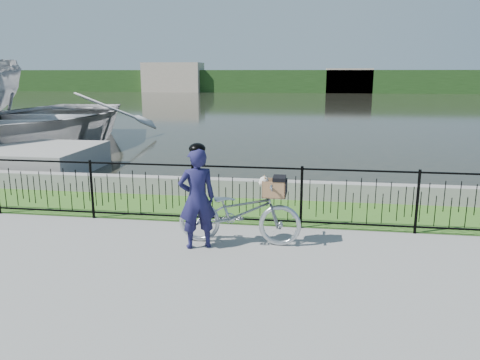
# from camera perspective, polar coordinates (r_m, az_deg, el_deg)

# --- Properties ---
(ground) EXTENTS (120.00, 120.00, 0.00)m
(ground) POSITION_cam_1_polar(r_m,az_deg,el_deg) (7.24, -0.98, -9.54)
(ground) COLOR gray
(ground) RESTS_ON ground
(grass_strip) EXTENTS (60.00, 2.00, 0.01)m
(grass_strip) POSITION_cam_1_polar(r_m,az_deg,el_deg) (9.66, 1.57, -3.64)
(grass_strip) COLOR #37651F
(grass_strip) RESTS_ON ground
(water) EXTENTS (120.00, 120.00, 0.00)m
(water) POSITION_cam_1_polar(r_m,az_deg,el_deg) (39.70, 7.00, 8.96)
(water) COLOR black
(water) RESTS_ON ground
(quay_wall) EXTENTS (60.00, 0.30, 0.40)m
(quay_wall) POSITION_cam_1_polar(r_m,az_deg,el_deg) (10.57, 2.24, -1.08)
(quay_wall) COLOR gray
(quay_wall) RESTS_ON ground
(fence) EXTENTS (14.00, 0.06, 1.15)m
(fence) POSITION_cam_1_polar(r_m,az_deg,el_deg) (8.55, 0.77, -1.88)
(fence) COLOR black
(fence) RESTS_ON ground
(far_treeline) EXTENTS (120.00, 6.00, 3.00)m
(far_treeline) POSITION_cam_1_polar(r_m,az_deg,el_deg) (66.61, 7.74, 11.86)
(far_treeline) COLOR #23451A
(far_treeline) RESTS_ON ground
(far_building_left) EXTENTS (8.00, 4.00, 4.00)m
(far_building_left) POSITION_cam_1_polar(r_m,az_deg,el_deg) (67.36, -8.13, 12.28)
(far_building_left) COLOR #AE9F8B
(far_building_left) RESTS_ON ground
(far_building_right) EXTENTS (6.00, 3.00, 3.20)m
(far_building_right) POSITION_cam_1_polar(r_m,az_deg,el_deg) (65.28, 13.11, 11.71)
(far_building_right) COLOR #AE9F8B
(far_building_right) RESTS_ON ground
(bicycle_rig) EXTENTS (2.03, 0.71, 1.17)m
(bicycle_rig) POSITION_cam_1_polar(r_m,az_deg,el_deg) (7.68, -0.00, -3.88)
(bicycle_rig) COLOR #AFB5BC
(bicycle_rig) RESTS_ON ground
(cyclist) EXTENTS (0.70, 0.60, 1.70)m
(cyclist) POSITION_cam_1_polar(r_m,az_deg,el_deg) (7.45, -5.27, -2.06)
(cyclist) COLOR #181740
(cyclist) RESTS_ON ground
(boat_far) EXTENTS (8.28, 10.70, 2.04)m
(boat_far) POSITION_cam_1_polar(r_m,az_deg,el_deg) (19.38, -22.37, 6.89)
(boat_far) COLOR #AFAEAF
(boat_far) RESTS_ON water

